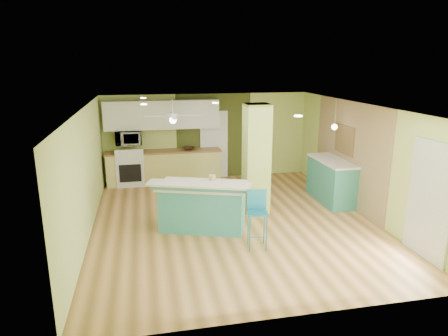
% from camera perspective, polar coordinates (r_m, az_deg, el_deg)
% --- Properties ---
extents(floor, '(6.00, 7.00, 0.01)m').
position_cam_1_polar(floor, '(8.88, 1.30, -7.55)').
color(floor, olive).
rests_on(floor, ground).
extents(ceiling, '(6.00, 7.00, 0.01)m').
position_cam_1_polar(ceiling, '(8.25, 1.40, 8.77)').
color(ceiling, white).
rests_on(ceiling, wall_back).
extents(wall_back, '(6.00, 0.01, 2.50)m').
position_cam_1_polar(wall_back, '(11.84, -2.44, 4.52)').
color(wall_back, '#C6DA75').
rests_on(wall_back, floor).
extents(wall_front, '(6.00, 0.01, 2.50)m').
position_cam_1_polar(wall_front, '(5.31, 9.92, -9.13)').
color(wall_front, '#C6DA75').
rests_on(wall_front, floor).
extents(wall_left, '(0.01, 7.00, 2.50)m').
position_cam_1_polar(wall_left, '(8.36, -19.17, -0.75)').
color(wall_left, '#C6DA75').
rests_on(wall_left, floor).
extents(wall_right, '(0.01, 7.00, 2.50)m').
position_cam_1_polar(wall_right, '(9.59, 19.14, 1.21)').
color(wall_right, '#C6DA75').
rests_on(wall_right, floor).
extents(wood_panel, '(0.02, 3.40, 2.50)m').
position_cam_1_polar(wood_panel, '(10.09, 17.35, 2.00)').
color(wood_panel, '#907352').
rests_on(wood_panel, floor).
extents(olive_accent, '(2.20, 0.02, 2.50)m').
position_cam_1_polar(olive_accent, '(11.86, -1.47, 4.55)').
color(olive_accent, '#41491D').
rests_on(olive_accent, floor).
extents(interior_door, '(0.82, 0.05, 2.00)m').
position_cam_1_polar(interior_door, '(11.88, -1.44, 3.34)').
color(interior_door, white).
rests_on(interior_door, floor).
extents(french_door, '(0.04, 1.08, 2.10)m').
position_cam_1_polar(french_door, '(7.81, 27.27, -4.23)').
color(french_door, silver).
rests_on(french_door, floor).
extents(column, '(0.55, 0.55, 2.50)m').
position_cam_1_polar(column, '(9.11, 4.64, 1.30)').
color(column, '#AFC95D').
rests_on(column, floor).
extents(kitchen_run, '(3.25, 0.63, 0.94)m').
position_cam_1_polar(kitchen_run, '(11.58, -8.52, 0.18)').
color(kitchen_run, '#D1CC6D').
rests_on(kitchen_run, floor).
extents(stove, '(0.76, 0.66, 1.08)m').
position_cam_1_polar(stove, '(11.57, -13.21, -0.13)').
color(stove, white).
rests_on(stove, floor).
extents(upper_cabinets, '(3.20, 0.34, 0.80)m').
position_cam_1_polar(upper_cabinets, '(11.42, -8.84, 7.53)').
color(upper_cabinets, white).
rests_on(upper_cabinets, wall_back).
extents(microwave, '(0.70, 0.48, 0.39)m').
position_cam_1_polar(microwave, '(11.39, -13.47, 4.21)').
color(microwave, silver).
rests_on(microwave, wall_back).
extents(ceiling_fan, '(1.41, 1.41, 0.61)m').
position_cam_1_polar(ceiling_fan, '(10.11, -7.33, 7.36)').
color(ceiling_fan, white).
rests_on(ceiling_fan, ceiling).
extents(pendant_lamp, '(0.14, 0.14, 0.69)m').
position_cam_1_polar(pendant_lamp, '(9.94, 15.51, 5.69)').
color(pendant_lamp, silver).
rests_on(pendant_lamp, ceiling).
extents(wall_decor, '(0.03, 0.90, 0.70)m').
position_cam_1_polar(wall_decor, '(10.19, 16.83, 3.90)').
color(wall_decor, brown).
rests_on(wall_decor, wood_panel).
extents(peninsula, '(2.18, 1.66, 1.10)m').
position_cam_1_polar(peninsula, '(8.34, -3.05, -5.32)').
color(peninsula, teal).
rests_on(peninsula, floor).
extents(bar_stool, '(0.42, 0.42, 1.10)m').
position_cam_1_polar(bar_stool, '(7.47, 4.76, -5.95)').
color(bar_stool, teal).
rests_on(bar_stool, floor).
extents(side_counter, '(0.70, 1.65, 1.06)m').
position_cam_1_polar(side_counter, '(10.29, 15.13, -1.71)').
color(side_counter, teal).
rests_on(side_counter, floor).
extents(fruit_bowl, '(0.37, 0.37, 0.08)m').
position_cam_1_polar(fruit_bowl, '(11.51, -5.05, 2.81)').
color(fruit_bowl, '#332115').
rests_on(fruit_bowl, kitchen_run).
extents(canister, '(0.14, 0.14, 0.16)m').
position_cam_1_polar(canister, '(8.33, -1.72, -1.55)').
color(canister, gold).
rests_on(canister, peninsula).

